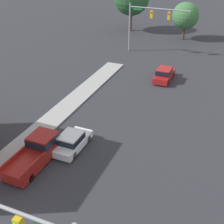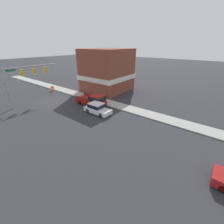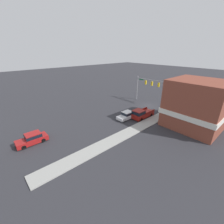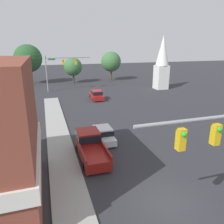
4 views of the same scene
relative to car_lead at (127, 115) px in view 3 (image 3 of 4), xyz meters
name	(u,v)px [view 3 (image 3 of 4)]	position (x,y,z in m)	size (l,w,h in m)	color
ground_plane	(149,106)	(1.49, -9.89, -0.80)	(200.00, 200.00, 0.00)	#2D2D33
sidewalk_curb	(169,112)	(-4.21, -9.89, -0.73)	(2.40, 60.00, 0.14)	#9E9E99
near_signal_assembly	(147,84)	(4.02, -11.91, 4.15)	(9.07, 0.49, 6.64)	gray
car_lead	(127,115)	(0.00, 0.00, 0.00)	(1.81, 4.21, 1.54)	black
car_oncoming	(32,138)	(3.54, 17.29, 0.05)	(1.82, 4.46, 1.64)	black
pickup_truck_parked	(141,114)	(-1.78, -2.54, 0.16)	(2.06, 5.46, 1.97)	black
construction_barrel	(174,103)	(-2.41, -15.60, -0.25)	(0.66, 0.66, 1.08)	orange
corner_brick_building	(196,105)	(-10.45, -6.71, 3.40)	(9.38, 8.81, 8.64)	brown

